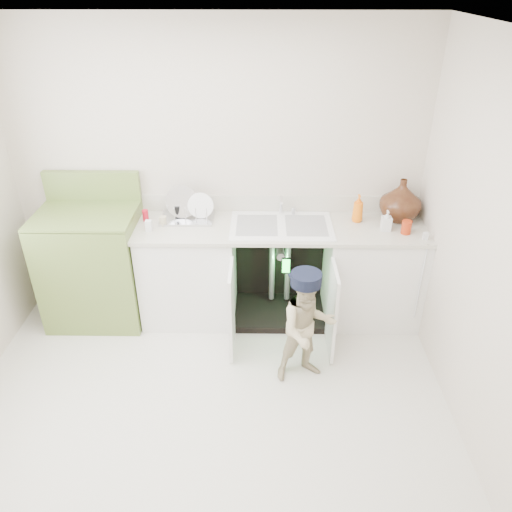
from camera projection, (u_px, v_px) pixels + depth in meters
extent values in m
plane|color=beige|center=(207.00, 413.00, 3.57)|extent=(3.50, 3.50, 0.00)
cube|color=beige|center=(217.00, 173.00, 4.24)|extent=(3.50, 2.50, 0.02)
cube|color=beige|center=(143.00, 495.00, 1.64)|extent=(3.50, 2.50, 0.02)
cube|color=beige|center=(494.00, 265.00, 2.92)|extent=(2.50, 3.00, 0.02)
plane|color=white|center=(180.00, 32.00, 2.32)|extent=(3.50, 3.50, 0.00)
cube|color=silver|center=(189.00, 273.00, 4.40)|extent=(0.80, 0.60, 0.86)
cube|color=silver|center=(371.00, 274.00, 4.38)|extent=(0.80, 0.60, 0.86)
cube|color=black|center=(279.00, 258.00, 4.62)|extent=(0.80, 0.06, 0.86)
cube|color=black|center=(279.00, 311.00, 4.59)|extent=(0.80, 0.60, 0.06)
cylinder|color=gray|center=(272.00, 266.00, 4.46)|extent=(0.05, 0.05, 0.70)
cylinder|color=gray|center=(288.00, 266.00, 4.46)|extent=(0.05, 0.05, 0.70)
cylinder|color=gray|center=(281.00, 252.00, 4.33)|extent=(0.07, 0.18, 0.07)
cube|color=silver|center=(232.00, 310.00, 3.97)|extent=(0.03, 0.40, 0.76)
cube|color=silver|center=(332.00, 311.00, 3.96)|extent=(0.02, 0.40, 0.76)
cube|color=beige|center=(281.00, 228.00, 4.16)|extent=(2.44, 0.64, 0.03)
cube|color=beige|center=(281.00, 204.00, 4.37)|extent=(2.44, 0.02, 0.15)
cube|color=white|center=(281.00, 227.00, 4.15)|extent=(0.85, 0.55, 0.02)
cube|color=gray|center=(257.00, 225.00, 4.15)|extent=(0.34, 0.40, 0.01)
cube|color=gray|center=(306.00, 226.00, 4.15)|extent=(0.34, 0.40, 0.01)
cylinder|color=silver|center=(281.00, 205.00, 4.30)|extent=(0.03, 0.03, 0.17)
cylinder|color=silver|center=(281.00, 200.00, 4.21)|extent=(0.02, 0.14, 0.02)
cylinder|color=silver|center=(294.00, 211.00, 4.32)|extent=(0.04, 0.04, 0.06)
cylinder|color=silver|center=(421.00, 282.00, 4.04)|extent=(0.01, 0.01, 0.70)
cube|color=silver|center=(426.00, 236.00, 3.93)|extent=(0.04, 0.02, 0.06)
cube|color=silver|center=(187.00, 218.00, 4.26)|extent=(0.45, 0.30, 0.02)
cylinder|color=silver|center=(182.00, 209.00, 4.24)|extent=(0.28, 0.10, 0.27)
cylinder|color=white|center=(201.00, 211.00, 4.22)|extent=(0.22, 0.06, 0.22)
cylinder|color=silver|center=(164.00, 215.00, 4.14)|extent=(0.01, 0.01, 0.13)
cylinder|color=silver|center=(174.00, 215.00, 4.14)|extent=(0.01, 0.01, 0.13)
cylinder|color=silver|center=(185.00, 215.00, 4.14)|extent=(0.01, 0.01, 0.13)
cylinder|color=silver|center=(196.00, 215.00, 4.13)|extent=(0.01, 0.01, 0.13)
cylinder|color=silver|center=(207.00, 215.00, 4.13)|extent=(0.01, 0.01, 0.13)
imported|color=#432C13|center=(401.00, 200.00, 4.17)|extent=(0.35, 0.35, 0.36)
imported|color=orange|center=(358.00, 208.00, 4.17)|extent=(0.09, 0.09, 0.24)
imported|color=silver|center=(387.00, 220.00, 4.05)|extent=(0.08, 0.08, 0.17)
cylinder|color=#AB2C0E|center=(406.00, 227.00, 4.01)|extent=(0.08, 0.08, 0.11)
cylinder|color=red|center=(146.00, 216.00, 4.21)|extent=(0.05, 0.05, 0.10)
cylinder|color=tan|center=(163.00, 221.00, 4.14)|extent=(0.06, 0.06, 0.08)
cylinder|color=black|center=(177.00, 213.00, 4.24)|extent=(0.04, 0.04, 0.12)
cube|color=white|center=(149.00, 226.00, 4.05)|extent=(0.05, 0.05, 0.09)
cube|color=olive|center=(95.00, 268.00, 4.35)|extent=(0.82, 0.65, 0.99)
cube|color=olive|center=(84.00, 214.00, 4.09)|extent=(0.82, 0.65, 0.02)
cube|color=olive|center=(92.00, 186.00, 4.27)|extent=(0.82, 0.06, 0.26)
cylinder|color=black|center=(53.00, 223.00, 3.96)|extent=(0.18, 0.18, 0.02)
cylinder|color=silver|center=(52.00, 222.00, 3.96)|extent=(0.22, 0.22, 0.01)
cylinder|color=black|center=(66.00, 207.00, 4.24)|extent=(0.18, 0.18, 0.02)
cylinder|color=silver|center=(66.00, 206.00, 4.23)|extent=(0.22, 0.22, 0.01)
cylinder|color=black|center=(104.00, 224.00, 3.96)|extent=(0.18, 0.18, 0.02)
cylinder|color=silver|center=(104.00, 222.00, 3.95)|extent=(0.22, 0.22, 0.01)
cylinder|color=black|center=(114.00, 207.00, 4.23)|extent=(0.18, 0.18, 0.02)
cylinder|color=silver|center=(114.00, 206.00, 4.23)|extent=(0.22, 0.22, 0.01)
imported|color=beige|center=(307.00, 328.00, 3.68)|extent=(0.52, 0.45, 0.91)
cylinder|color=black|center=(310.00, 280.00, 3.47)|extent=(0.27, 0.27, 0.09)
cube|color=black|center=(305.00, 277.00, 3.57)|extent=(0.19, 0.13, 0.01)
cube|color=black|center=(286.00, 266.00, 3.95)|extent=(0.07, 0.01, 0.14)
cube|color=#26F23F|center=(286.00, 266.00, 3.94)|extent=(0.06, 0.00, 0.12)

